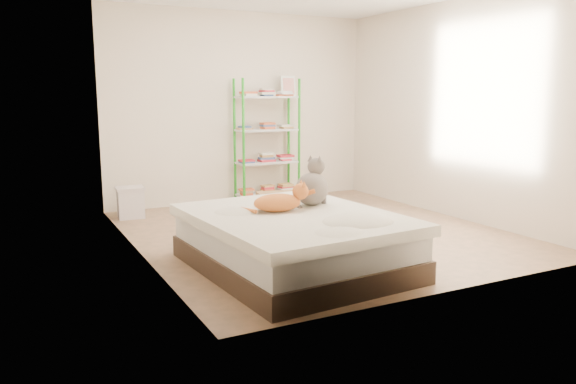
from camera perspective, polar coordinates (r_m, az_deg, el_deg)
room at (r=6.00m, az=2.90°, el=8.07°), size 3.81×4.21×2.61m
bed at (r=4.84m, az=0.57°, el=-5.03°), size 1.66×2.02×0.49m
orange_cat at (r=4.85m, az=-1.09°, el=-0.85°), size 0.54×0.36×0.20m
grey_cat at (r=5.11m, az=2.44°, el=1.05°), size 0.49×0.47×0.44m
shelf_unit at (r=7.84m, az=-2.09°, el=5.06°), size 0.90×0.36×1.74m
cardboard_box at (r=6.65m, az=-0.87°, el=-1.52°), size 0.55×0.54×0.39m
white_bin at (r=7.09m, az=-15.70°, el=-1.00°), size 0.35×0.32×0.38m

